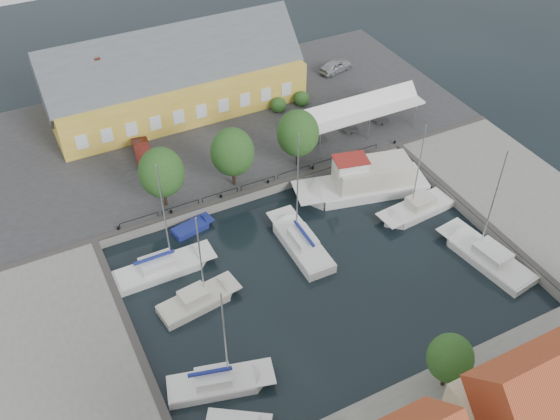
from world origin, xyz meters
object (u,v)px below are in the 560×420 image
car_red (142,152)px  center_sailboat (301,244)px  east_boat_b (417,210)px  west_boat_d (218,384)px  launch_nw (192,228)px  car_silver (336,66)px  west_boat_b (198,302)px  tent_canopy (361,110)px  west_boat_a (162,269)px  trawler (366,182)px  warehouse (169,81)px  east_boat_c (487,258)px

car_red → center_sailboat: bearing=-55.9°
east_boat_b → west_boat_d: (-24.30, -9.24, 0.01)m
east_boat_b → launch_nw: bearing=159.7°
car_silver → east_boat_b: 26.56m
car_silver → west_boat_b: (-29.05, -27.06, -1.51)m
tent_canopy → west_boat_a: bearing=-159.6°
center_sailboat → trawler: 10.45m
warehouse → trawler: size_ratio=2.07×
warehouse → trawler: (12.27, -21.97, -3.41)m
car_silver → west_boat_d: west_boat_d is taller
tent_canopy → car_red: 23.46m
tent_canopy → west_boat_b: (-24.52, -14.41, -3.42)m
warehouse → east_boat_b: warehouse is taller
center_sailboat → east_boat_b: center_sailboat is taller
car_red → west_boat_b: (-1.88, -20.23, -1.50)m
car_red → west_boat_d: size_ratio=0.44×
car_red → launch_nw: size_ratio=1.11×
west_boat_d → launch_nw: west_boat_d is taller
west_boat_d → launch_nw: bearing=75.5°
car_red → trawler: trawler is taller
center_sailboat → car_red: bearing=115.8°
west_boat_b → launch_nw: size_ratio=2.32×
center_sailboat → west_boat_d: (-12.16, -10.00, -0.09)m
warehouse → car_silver: bearing=-3.3°
warehouse → west_boat_a: 25.59m
tent_canopy → west_boat_a: size_ratio=1.20×
center_sailboat → trawler: center_sailboat is taller
west_boat_d → warehouse: bearing=75.4°
center_sailboat → east_boat_c: bearing=-32.6°
west_boat_a → west_boat_d: size_ratio=1.11×
car_silver → east_boat_c: (-4.62, -33.81, -1.51)m
east_boat_c → west_boat_d: size_ratio=1.12×
tent_canopy → car_red: tent_canopy is taller
east_boat_b → center_sailboat: bearing=176.4°
trawler → east_boat_c: 13.74m
east_boat_b → west_boat_b: 22.84m
east_boat_b → east_boat_c: (1.63, -8.05, -0.00)m
center_sailboat → launch_nw: bearing=139.7°
east_boat_b → car_red: bearing=137.9°
west_boat_b → tent_canopy: bearing=30.4°
car_silver → center_sailboat: 31.07m
warehouse → car_red: size_ratio=6.17×
warehouse → tent_canopy: warehouse is taller
east_boat_c → west_boat_a: east_boat_c is taller
car_silver → west_boat_d: (-30.55, -35.01, -1.50)m
center_sailboat → east_boat_b: bearing=-3.6°
warehouse → car_red: 10.41m
car_silver → west_boat_a: size_ratio=0.38×
west_boat_d → east_boat_b: bearing=20.8°
west_boat_b → west_boat_a: bearing=106.1°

